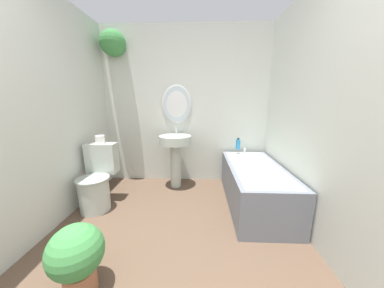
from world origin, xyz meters
TOP-DOWN VIEW (x-y plane):
  - wall_back at (-0.12, 2.63)m, footprint 2.66×0.36m
  - wall_left at (-1.30, 1.31)m, footprint 0.06×2.74m
  - wall_right at (1.30, 1.31)m, footprint 0.06×2.74m
  - toilet at (-1.02, 1.71)m, footprint 0.37×0.53m
  - pedestal_sink at (-0.13, 2.34)m, footprint 0.47×0.47m
  - bathtub at (0.92, 1.85)m, footprint 0.65×1.43m
  - shampoo_bottle at (0.81, 2.42)m, footprint 0.07×0.07m
  - potted_plant at (-0.58, 0.61)m, footprint 0.36×0.36m
  - toilet_paper_roll at (-1.02, 1.88)m, footprint 0.11×0.11m

SIDE VIEW (x-z plane):
  - bathtub at x=0.92m, z-range -0.03..0.56m
  - potted_plant at x=-0.58m, z-range 0.04..0.54m
  - toilet at x=-1.02m, z-range -0.05..0.72m
  - pedestal_sink at x=-0.13m, z-range 0.13..1.02m
  - shampoo_bottle at x=0.81m, z-range 0.57..0.74m
  - toilet_paper_roll at x=-1.02m, z-range 0.77..0.87m
  - wall_left at x=-1.30m, z-range 0.00..2.40m
  - wall_right at x=1.30m, z-range 0.00..2.40m
  - wall_back at x=-0.12m, z-range 0.10..2.50m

